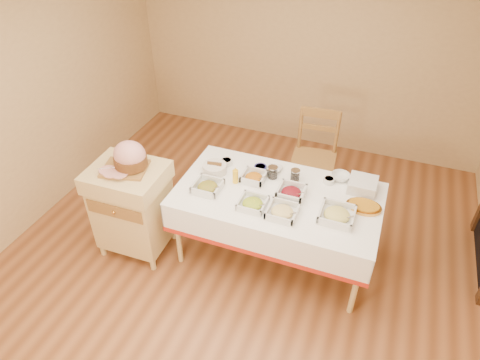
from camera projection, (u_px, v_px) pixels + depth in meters
name	position (u px, v px, depth m)	size (l,w,h in m)	color
room_shell	(234.00, 154.00, 3.35)	(5.00, 5.00, 5.00)	brown
dining_table	(277.00, 207.00, 3.91)	(1.82, 1.02, 0.76)	#D6B976
butcher_cart	(132.00, 205.00, 4.03)	(0.68, 0.57, 0.95)	#D6B976
dining_chair	(314.00, 157.00, 4.69)	(0.50, 0.48, 1.04)	olive
ham_on_board	(129.00, 158.00, 3.72)	(0.41, 0.39, 0.27)	olive
serving_dish_a	(208.00, 187.00, 3.83)	(0.25, 0.24, 0.11)	silver
serving_dish_b	(253.00, 203.00, 3.65)	(0.23, 0.23, 0.09)	silver
serving_dish_c	(282.00, 212.00, 3.57)	(0.25, 0.25, 0.10)	silver
serving_dish_d	(337.00, 215.00, 3.53)	(0.28, 0.28, 0.11)	silver
serving_dish_e	(254.00, 177.00, 3.95)	(0.22, 0.21, 0.10)	silver
serving_dish_f	(291.00, 192.00, 3.77)	(0.25, 0.23, 0.11)	silver
small_bowl_left	(227.00, 162.00, 4.16)	(0.11, 0.11, 0.05)	silver
small_bowl_mid	(260.00, 168.00, 4.07)	(0.12, 0.12, 0.05)	navy
small_bowl_right	(329.00, 180.00, 3.92)	(0.10, 0.10, 0.05)	silver
bowl_white_imported	(274.00, 169.00, 4.08)	(0.14, 0.14, 0.04)	silver
bowl_small_imported	(341.00, 177.00, 3.97)	(0.17, 0.17, 0.05)	silver
preserve_jar_left	(273.00, 173.00, 3.97)	(0.09, 0.09, 0.12)	silver
preserve_jar_right	(295.00, 176.00, 3.94)	(0.09, 0.09, 0.11)	silver
mustard_bottle	(235.00, 176.00, 3.90)	(0.05, 0.05, 0.17)	gold
bread_basket	(215.00, 168.00, 4.05)	(0.23, 0.23, 0.10)	silver
plate_stack	(363.00, 185.00, 3.82)	(0.25, 0.25, 0.10)	silver
brass_platter	(364.00, 206.00, 3.64)	(0.30, 0.22, 0.04)	gold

